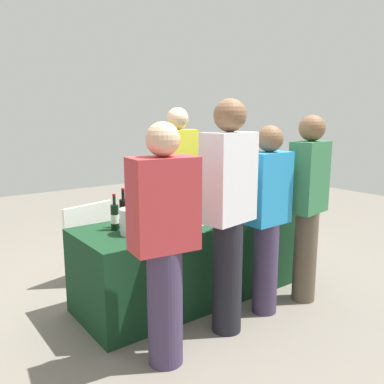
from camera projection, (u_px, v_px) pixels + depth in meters
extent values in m
plane|color=slate|center=(192.00, 295.00, 3.74)|extent=(12.00, 12.00, 0.00)
cube|color=#14381E|center=(192.00, 258.00, 3.67)|extent=(2.08, 0.79, 0.73)
cylinder|color=black|center=(115.00, 217.00, 3.25)|extent=(0.06, 0.06, 0.21)
cylinder|color=black|center=(114.00, 200.00, 3.22)|extent=(0.02, 0.02, 0.07)
cylinder|color=maroon|center=(114.00, 195.00, 3.22)|extent=(0.03, 0.03, 0.02)
cylinder|color=silver|center=(115.00, 219.00, 3.25)|extent=(0.06, 0.06, 0.07)
cylinder|color=black|center=(124.00, 213.00, 3.33)|extent=(0.07, 0.07, 0.24)
cylinder|color=black|center=(123.00, 195.00, 3.30)|extent=(0.03, 0.03, 0.08)
cylinder|color=maroon|center=(123.00, 189.00, 3.29)|extent=(0.03, 0.03, 0.02)
cylinder|color=silver|center=(124.00, 215.00, 3.33)|extent=(0.07, 0.07, 0.08)
cylinder|color=black|center=(207.00, 198.00, 3.94)|extent=(0.08, 0.08, 0.24)
cylinder|color=black|center=(207.00, 183.00, 3.91)|extent=(0.03, 0.03, 0.08)
cylinder|color=maroon|center=(207.00, 178.00, 3.91)|extent=(0.03, 0.03, 0.02)
cylinder|color=silver|center=(207.00, 199.00, 3.95)|extent=(0.08, 0.08, 0.08)
cylinder|color=black|center=(227.00, 197.00, 4.05)|extent=(0.08, 0.08, 0.22)
cylinder|color=black|center=(227.00, 183.00, 4.02)|extent=(0.03, 0.03, 0.07)
cylinder|color=maroon|center=(227.00, 178.00, 4.01)|extent=(0.03, 0.03, 0.02)
cylinder|color=silver|center=(227.00, 198.00, 4.05)|extent=(0.08, 0.08, 0.08)
cylinder|color=silver|center=(135.00, 235.00, 3.13)|extent=(0.06, 0.06, 0.00)
cylinder|color=silver|center=(135.00, 231.00, 3.12)|extent=(0.01, 0.01, 0.06)
sphere|color=silver|center=(135.00, 222.00, 3.11)|extent=(0.08, 0.08, 0.08)
cylinder|color=silver|center=(159.00, 230.00, 3.26)|extent=(0.06, 0.06, 0.00)
cylinder|color=silver|center=(159.00, 225.00, 3.25)|extent=(0.01, 0.01, 0.08)
sphere|color=silver|center=(159.00, 217.00, 3.23)|extent=(0.07, 0.07, 0.07)
sphere|color=#590C19|center=(159.00, 218.00, 3.24)|extent=(0.04, 0.04, 0.04)
cylinder|color=silver|center=(200.00, 225.00, 3.41)|extent=(0.06, 0.06, 0.00)
cylinder|color=silver|center=(200.00, 221.00, 3.40)|extent=(0.01, 0.01, 0.07)
sphere|color=silver|center=(201.00, 213.00, 3.39)|extent=(0.07, 0.07, 0.07)
cylinder|color=silver|center=(226.00, 219.00, 3.60)|extent=(0.06, 0.06, 0.00)
cylinder|color=silver|center=(226.00, 216.00, 3.60)|extent=(0.01, 0.01, 0.06)
sphere|color=silver|center=(226.00, 209.00, 3.58)|extent=(0.07, 0.07, 0.07)
sphere|color=#590C19|center=(226.00, 210.00, 3.59)|extent=(0.04, 0.04, 0.04)
cylinder|color=silver|center=(229.00, 216.00, 3.72)|extent=(0.06, 0.06, 0.00)
cylinder|color=silver|center=(229.00, 212.00, 3.71)|extent=(0.01, 0.01, 0.07)
sphere|color=silver|center=(229.00, 205.00, 3.70)|extent=(0.07, 0.07, 0.07)
sphere|color=#590C19|center=(229.00, 207.00, 3.70)|extent=(0.04, 0.04, 0.04)
cylinder|color=silver|center=(244.00, 214.00, 3.79)|extent=(0.06, 0.06, 0.00)
cylinder|color=silver|center=(244.00, 210.00, 3.78)|extent=(0.01, 0.01, 0.07)
sphere|color=silver|center=(244.00, 204.00, 3.77)|extent=(0.07, 0.07, 0.07)
sphere|color=#590C19|center=(244.00, 205.00, 3.77)|extent=(0.04, 0.04, 0.04)
cylinder|color=silver|center=(133.00, 221.00, 3.15)|extent=(0.20, 0.20, 0.20)
cylinder|color=#3F3351|center=(178.00, 228.00, 4.42)|extent=(0.22, 0.22, 0.86)
cube|color=yellow|center=(178.00, 160.00, 4.28)|extent=(0.42, 0.26, 0.64)
sphere|color=#D8AD8C|center=(178.00, 118.00, 4.20)|extent=(0.23, 0.23, 0.23)
cylinder|color=#3F3351|center=(165.00, 307.00, 2.65)|extent=(0.23, 0.23, 0.80)
cube|color=#B23338|center=(164.00, 204.00, 2.52)|extent=(0.45, 0.29, 0.60)
sphere|color=#D8AD8C|center=(163.00, 139.00, 2.45)|extent=(0.22, 0.22, 0.22)
cylinder|color=black|center=(227.00, 277.00, 3.05)|extent=(0.23, 0.23, 0.87)
cube|color=silver|center=(229.00, 178.00, 2.91)|extent=(0.44, 0.29, 0.65)
sphere|color=brown|center=(230.00, 115.00, 2.83)|extent=(0.24, 0.24, 0.24)
cylinder|color=#3F3351|center=(265.00, 268.00, 3.36)|extent=(0.21, 0.21, 0.78)
cube|color=#268CCC|center=(268.00, 188.00, 3.23)|extent=(0.38, 0.22, 0.58)
sphere|color=brown|center=(270.00, 139.00, 3.16)|extent=(0.21, 0.21, 0.21)
cylinder|color=brown|center=(305.00, 256.00, 3.58)|extent=(0.20, 0.20, 0.82)
cube|color=#337247|center=(309.00, 177.00, 3.44)|extent=(0.40, 0.26, 0.61)
sphere|color=brown|center=(312.00, 128.00, 3.37)|extent=(0.22, 0.22, 0.22)
cube|color=white|center=(89.00, 242.00, 4.04)|extent=(0.55, 0.16, 0.78)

